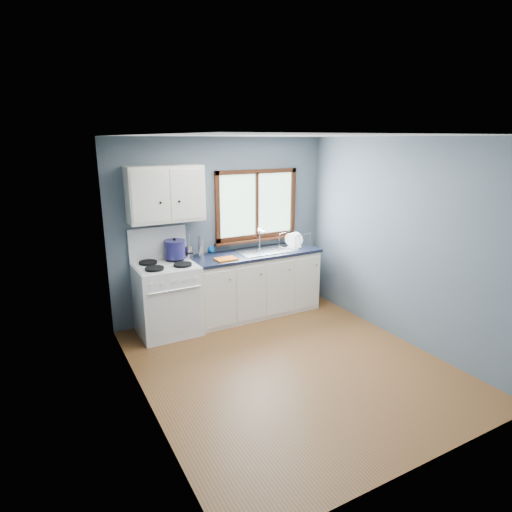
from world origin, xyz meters
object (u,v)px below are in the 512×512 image
gas_range (167,297)px  stockpot (175,249)px  base_cabinets (255,286)px  dish_rack (294,243)px  thermos (201,246)px  skillet (175,256)px  utensil_crock (189,251)px  sink (266,255)px

gas_range → stockpot: 0.63m
base_cabinets → dish_rack: size_ratio=3.78×
thermos → dish_rack: size_ratio=0.60×
gas_range → thermos: (0.54, 0.15, 0.57)m
gas_range → stockpot: bearing=36.7°
skillet → stockpot: (-0.00, -0.02, 0.10)m
skillet → utensil_crock: 0.23m
sink → thermos: 0.97m
dish_rack → gas_range: bearing=160.9°
stockpot → sink: bearing=-5.0°
sink → utensil_crock: utensil_crock is taller
stockpot → utensil_crock: (0.22, 0.10, -0.08)m
gas_range → thermos: gas_range is taller
sink → thermos: size_ratio=2.84×
thermos → gas_range: bearing=-164.5°
base_cabinets → sink: bearing=-0.1°
gas_range → dish_rack: 2.05m
gas_range → stockpot: (0.18, 0.13, 0.59)m
stockpot → utensil_crock: bearing=23.9°
skillet → thermos: size_ratio=1.27×
stockpot → dish_rack: size_ratio=0.62×
stockpot → dish_rack: (1.81, -0.08, -0.11)m
gas_range → skillet: size_ratio=3.62×
thermos → skillet: bearing=179.1°
utensil_crock → dish_rack: 1.60m
base_cabinets → utensil_crock: size_ratio=4.73×
sink → dish_rack: size_ratio=1.72×
gas_range → utensil_crock: 0.69m
sink → skillet: size_ratio=2.24×
base_cabinets → utensil_crock: (-0.91, 0.21, 0.59)m
sink → thermos: (-0.94, 0.13, 0.21)m
utensil_crock → thermos: utensil_crock is taller
stockpot → gas_range: bearing=-143.3°
stockpot → thermos: stockpot is taller
stockpot → thermos: (0.36, 0.02, -0.01)m
gas_range → sink: gas_range is taller
skillet → utensil_crock: size_ratio=0.96×
stockpot → base_cabinets: bearing=-5.8°
sink → gas_range: bearing=-179.3°
sink → utensil_crock: size_ratio=2.15×
sink → stockpot: 1.33m
gas_range → dish_rack: bearing=1.6°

